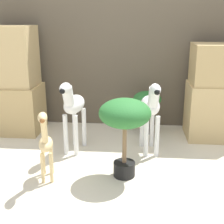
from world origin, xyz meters
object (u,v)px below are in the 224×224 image
object	(u,v)px
giraffe_figurine	(45,142)
potted_palm_back	(125,119)
zebra_right	(151,108)
zebra_left	(73,107)
potted_palm_front	(147,102)

from	to	relation	value
giraffe_figurine	potted_palm_back	xyz separation A→B (m)	(0.60, 0.13, 0.16)
zebra_right	zebra_left	xyz separation A→B (m)	(-0.72, -0.03, 0.00)
zebra_right	potted_palm_front	bearing A→B (deg)	92.11
giraffe_figurine	potted_palm_front	distance (m)	1.37
zebra_left	potted_palm_back	size ratio (longest dim) A/B	1.09
zebra_left	potted_palm_front	bearing A→B (deg)	38.26
zebra_left	potted_palm_back	distance (m)	0.67
giraffe_figurine	potted_palm_front	world-z (taller)	giraffe_figurine
giraffe_figurine	zebra_right	bearing A→B (deg)	36.28
zebra_right	giraffe_figurine	bearing A→B (deg)	-143.72
zebra_right	potted_palm_back	bearing A→B (deg)	-114.64
zebra_left	zebra_right	bearing A→B (deg)	2.16
zebra_right	potted_palm_front	xyz separation A→B (m)	(-0.02, 0.52, -0.09)
zebra_left	potted_palm_front	world-z (taller)	zebra_left
zebra_right	zebra_left	distance (m)	0.72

